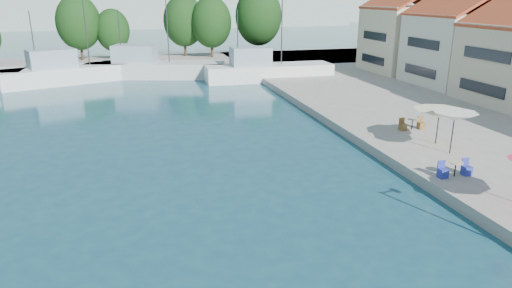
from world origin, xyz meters
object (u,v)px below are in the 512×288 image
object	(u,v)px
trawler_04	(266,71)
umbrella_cream	(439,113)
trawler_02	(72,73)
umbrella_white	(455,116)
trawler_03	(153,68)

from	to	relation	value
trawler_04	umbrella_cream	xyz separation A→B (m)	(3.11, -26.95, 1.44)
trawler_02	umbrella_white	xyz separation A→B (m)	(24.00, -33.24, 1.73)
umbrella_cream	trawler_04	bearing A→B (deg)	96.59
trawler_02	umbrella_cream	xyz separation A→B (m)	(24.32, -31.45, 1.44)
trawler_03	umbrella_cream	world-z (taller)	trawler_03
trawler_03	trawler_04	distance (m)	13.51
trawler_03	umbrella_cream	distance (m)	35.93
umbrella_white	trawler_03	bearing A→B (deg)	113.92
trawler_02	umbrella_white	size ratio (longest dim) A/B	6.44
trawler_03	trawler_04	size ratio (longest dim) A/B	1.14
trawler_03	trawler_04	world-z (taller)	same
trawler_02	trawler_04	bearing A→B (deg)	-32.47
trawler_04	umbrella_cream	bearing A→B (deg)	-82.32
trawler_02	umbrella_white	distance (m)	41.03
trawler_04	trawler_02	bearing A→B (deg)	169.10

